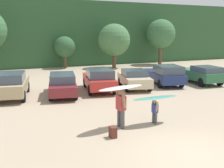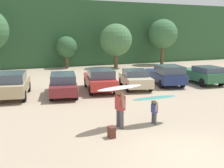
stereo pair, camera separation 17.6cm
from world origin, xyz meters
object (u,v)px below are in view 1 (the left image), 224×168
Objects in this scene: parked_car_champagne at (134,78)px; person_adult at (121,106)px; parked_car_tan at (12,84)px; person_child at (155,110)px; parked_car_navy at (165,74)px; backpack_dropped at (113,132)px; parked_car_red at (99,79)px; parked_car_maroon at (62,84)px; surfboard_white at (121,88)px; parked_car_forest_green at (202,74)px; surfboard_teal at (155,98)px.

person_adult is (-4.45, -7.21, 0.23)m from parked_car_champagne.
parked_car_tan is 4.21× the size of person_child.
backpack_dropped is (-8.14, -8.40, -0.60)m from parked_car_navy.
parked_car_red is at bearing 100.49° from parked_car_champagne.
parked_car_red is 4.19× the size of person_child.
parked_car_maroon is 10.43× the size of backpack_dropped.
parked_car_tan is at bearing 100.66° from parked_car_champagne.
surfboard_white is at bearing -141.33° from parked_car_tan.
parked_car_tan is 8.54m from parked_car_champagne.
parked_car_red is 8.68m from parked_car_forest_green.
backpack_dropped is (0.20, -8.02, -0.55)m from parked_car_maroon.
person_child is at bearing -169.96° from parked_car_red.
person_adult is 0.75× the size of surfboard_teal.
parked_car_forest_green is at bearing -84.06° from parked_car_red.
parked_car_champagne is (5.43, 0.11, -0.04)m from parked_car_maroon.
surfboard_teal is at bearing 155.60° from parked_car_navy.
parked_car_tan reaches higher than person_child.
parked_car_red is 2.74m from parked_car_champagne.
person_adult is at bearing 161.85° from parked_car_champagne.
parked_car_navy reaches higher than parked_car_champagne.
parked_car_champagne is at bearing 107.65° from parked_car_navy.
person_adult reaches higher than parked_car_maroon.
parked_car_red is 5.64m from parked_car_navy.
parked_car_red reaches higher than surfboard_teal.
backpack_dropped is (-0.79, -0.93, -1.57)m from surfboard_white.
person_child is at bearing -148.59° from parked_car_maroon.
backpack_dropped is at bearing 14.36° from person_child.
parked_car_tan reaches higher than parked_car_red.
parked_car_navy is 3.12m from parked_car_forest_green.
parked_car_navy is 2.06× the size of surfboard_white.
parked_car_navy is (2.91, 0.27, 0.09)m from parked_car_champagne.
parked_car_tan is at bearing -54.08° from surfboard_teal.
parked_car_red is 1.08× the size of parked_car_champagne.
person_adult is at bearing 127.39° from parked_car_forest_green.
parked_car_forest_green is 11.06m from person_child.
person_child is at bearing 132.63° from parked_car_forest_green.
parked_car_red is 7.61m from surfboard_white.
parked_car_red is 1.11× the size of parked_car_forest_green.
person_adult reaches higher than parked_car_tan.
surfboard_white reaches higher than parked_car_tan.
parked_car_navy is at bearing -75.89° from parked_car_maroon.
parked_car_navy is at bearing 45.91° from backpack_dropped.
surfboard_teal is at bearing -169.96° from parked_car_red.
person_child reaches higher than backpack_dropped.
parked_car_forest_green is 3.79× the size of person_child.
person_adult reaches higher than parked_car_champagne.
surfboard_teal is at bearing 172.68° from parked_car_champagne.
parked_car_tan is at bearing 111.10° from backpack_dropped.
person_adult is 1.41m from backpack_dropped.
parked_car_tan is at bearing 101.61° from parked_car_navy.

